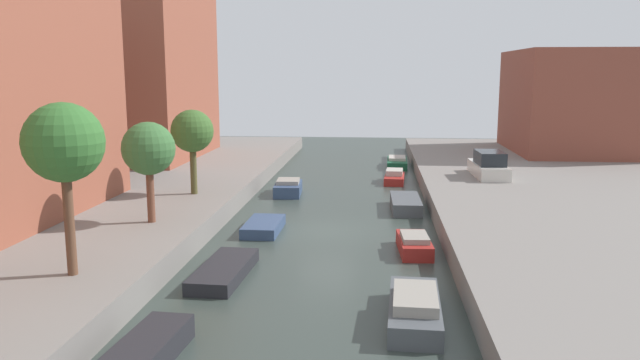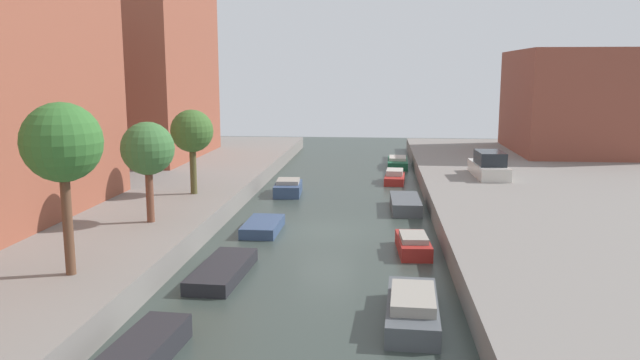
% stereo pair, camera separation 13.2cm
% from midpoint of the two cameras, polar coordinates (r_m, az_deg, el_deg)
% --- Properties ---
extents(ground_plane, '(84.00, 84.00, 0.00)m').
position_cam_midpoint_polar(ground_plane, '(28.80, 0.75, -4.71)').
color(ground_plane, '#333D38').
extents(quay_left, '(20.00, 64.00, 1.00)m').
position_cam_midpoint_polar(quay_left, '(33.39, -25.88, -2.80)').
color(quay_left, gray).
rests_on(quay_left, ground_plane).
extents(low_block_right, '(10.00, 12.02, 7.94)m').
position_cam_midpoint_polar(low_block_right, '(53.34, 22.74, 6.66)').
color(low_block_right, brown).
rests_on(low_block_right, quay_right).
extents(street_tree_1, '(2.43, 2.43, 5.37)m').
position_cam_midpoint_polar(street_tree_1, '(20.34, -22.39, 3.07)').
color(street_tree_1, brown).
rests_on(street_tree_1, quay_left).
extents(street_tree_2, '(2.21, 2.21, 4.24)m').
position_cam_midpoint_polar(street_tree_2, '(26.75, -15.38, 2.72)').
color(street_tree_2, brown).
rests_on(street_tree_2, quay_left).
extents(street_tree_3, '(2.18, 2.18, 4.37)m').
position_cam_midpoint_polar(street_tree_3, '(32.58, -11.54, 4.34)').
color(street_tree_3, '#4E4A28').
rests_on(street_tree_3, quay_left).
extents(parked_car, '(1.87, 4.73, 1.57)m').
position_cam_midpoint_polar(parked_car, '(38.97, 15.31, 1.25)').
color(parked_car, beige).
rests_on(parked_car, quay_right).
extents(moored_boat_left_1, '(1.52, 4.27, 0.66)m').
position_cam_midpoint_polar(moored_boat_left_1, '(16.51, -16.17, -15.31)').
color(moored_boat_left_1, '#232328').
rests_on(moored_boat_left_1, ground_plane).
extents(moored_boat_left_2, '(1.73, 4.40, 0.48)m').
position_cam_midpoint_polar(moored_boat_left_2, '(22.75, -8.76, -8.20)').
color(moored_boat_left_2, '#232328').
rests_on(moored_boat_left_2, ground_plane).
extents(moored_boat_left_3, '(1.58, 3.25, 0.48)m').
position_cam_midpoint_polar(moored_boat_left_3, '(28.80, -5.12, -4.26)').
color(moored_boat_left_3, '#33476B').
rests_on(moored_boat_left_3, ground_plane).
extents(moored_boat_left_4, '(1.70, 3.10, 0.91)m').
position_cam_midpoint_polar(moored_boat_left_4, '(37.28, -2.84, -0.72)').
color(moored_boat_left_4, '#33476B').
rests_on(moored_boat_left_4, ground_plane).
extents(moored_boat_right_1, '(1.66, 4.33, 0.96)m').
position_cam_midpoint_polar(moored_boat_right_1, '(18.84, 8.66, -11.54)').
color(moored_boat_right_1, '#4C5156').
rests_on(moored_boat_right_1, ground_plane).
extents(moored_boat_right_2, '(1.39, 3.12, 0.80)m').
position_cam_midpoint_polar(moored_boat_right_2, '(25.70, 8.68, -5.83)').
color(moored_boat_right_2, maroon).
rests_on(moored_boat_right_2, ground_plane).
extents(moored_boat_right_3, '(1.58, 3.96, 0.66)m').
position_cam_midpoint_polar(moored_boat_right_3, '(33.41, 7.93, -2.18)').
color(moored_boat_right_3, '#4C5156').
rests_on(moored_boat_right_3, ground_plane).
extents(moored_boat_right_4, '(1.46, 3.19, 0.85)m').
position_cam_midpoint_polar(moored_boat_right_4, '(41.55, 6.95, 0.25)').
color(moored_boat_right_4, maroon).
rests_on(moored_boat_right_4, ground_plane).
extents(moored_boat_right_5, '(1.59, 4.10, 0.80)m').
position_cam_midpoint_polar(moored_boat_right_5, '(48.36, 7.20, 1.59)').
color(moored_boat_right_5, '#195638').
rests_on(moored_boat_right_5, ground_plane).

